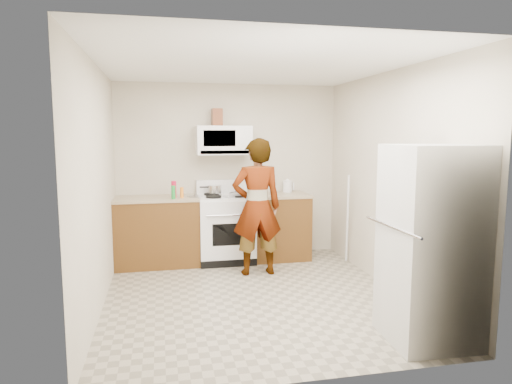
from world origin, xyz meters
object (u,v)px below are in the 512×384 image
object	(u,v)px
microwave	(224,140)
fridge	(431,245)
person	(257,207)
gas_range	(226,227)
kettle	(287,187)
saucepan	(215,189)

from	to	relation	value
microwave	fridge	distance (m)	3.37
person	gas_range	bearing A→B (deg)	-65.63
person	kettle	world-z (taller)	person
gas_range	saucepan	xyz separation A→B (m)	(-0.13, 0.16, 0.52)
gas_range	kettle	xyz separation A→B (m)	(0.95, 0.19, 0.53)
kettle	saucepan	distance (m)	1.08
fridge	saucepan	size ratio (longest dim) A/B	8.74
microwave	kettle	xyz separation A→B (m)	(0.95, 0.06, -0.68)
gas_range	fridge	distance (m)	3.17
person	microwave	bearing A→B (deg)	-69.18
microwave	saucepan	bearing A→B (deg)	168.18
microwave	person	xyz separation A→B (m)	(0.31, -0.80, -0.83)
microwave	fridge	bearing A→B (deg)	-65.30
person	fridge	size ratio (longest dim) A/B	1.02
gas_range	kettle	world-z (taller)	gas_range
microwave	fridge	world-z (taller)	microwave
fridge	saucepan	world-z (taller)	fridge
gas_range	fridge	world-z (taller)	fridge
kettle	saucepan	size ratio (longest dim) A/B	0.85
gas_range	fridge	xyz separation A→B (m)	(1.36, -2.84, 0.36)
gas_range	fridge	bearing A→B (deg)	-64.33
gas_range	microwave	distance (m)	1.22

